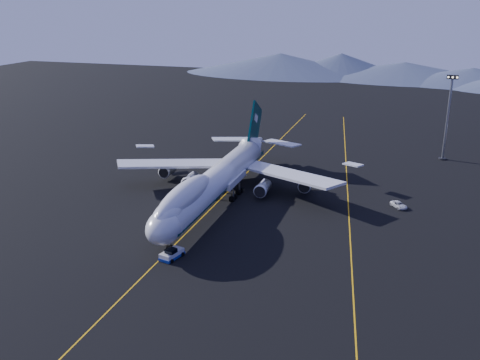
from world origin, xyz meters
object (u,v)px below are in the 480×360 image
(service_van, at_px, (399,205))
(boeing_747, at_px, (216,180))
(floodlight_mast, at_px, (448,118))
(pushback_tug, at_px, (172,255))

(service_van, bearing_deg, boeing_747, 157.31)
(boeing_747, bearing_deg, service_van, 13.93)
(service_van, bearing_deg, floodlight_mast, 39.48)
(pushback_tug, height_order, floodlight_mast, floodlight_mast)
(pushback_tug, xyz_separation_m, floodlight_mast, (51.00, 85.31, 12.22))
(floodlight_mast, bearing_deg, service_van, -103.90)
(pushback_tug, bearing_deg, floodlight_mast, 72.78)
(floodlight_mast, bearing_deg, boeing_747, -133.47)
(floodlight_mast, bearing_deg, pushback_tug, -120.87)
(boeing_747, xyz_separation_m, floodlight_mast, (52.89, 55.78, 7.10))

